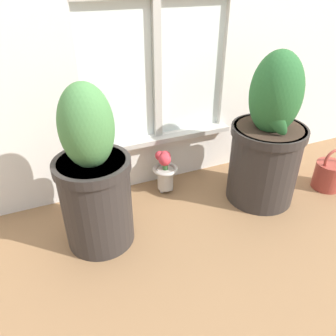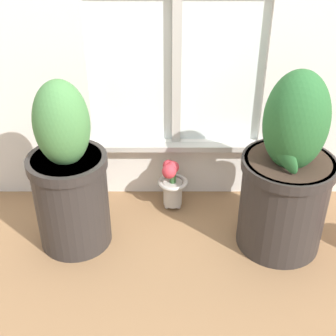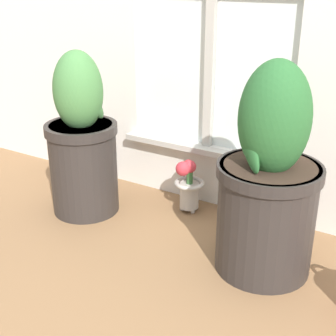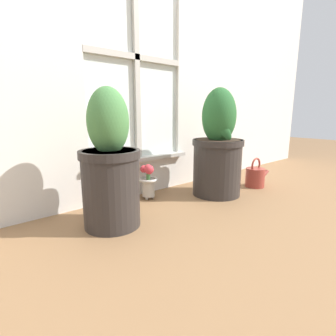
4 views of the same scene
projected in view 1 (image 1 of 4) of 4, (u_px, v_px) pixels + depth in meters
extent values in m
plane|color=olive|center=(209.00, 246.00, 1.35)|extent=(10.00, 10.00, 0.00)
cube|color=silver|center=(158.00, 156.00, 1.73)|extent=(0.70, 0.05, 0.26)
cube|color=#BCB7AD|center=(161.00, 139.00, 1.63)|extent=(0.76, 0.06, 0.02)
cylinder|color=#2D2826|center=(97.00, 202.00, 1.29)|extent=(0.27, 0.27, 0.38)
cylinder|color=#2D2826|center=(92.00, 165.00, 1.20)|extent=(0.29, 0.29, 0.04)
cylinder|color=#38281E|center=(91.00, 162.00, 1.20)|extent=(0.25, 0.25, 0.01)
ellipsoid|color=#477F42|center=(86.00, 127.00, 1.12)|extent=(0.19, 0.19, 0.31)
ellipsoid|color=#477F42|center=(107.00, 137.00, 1.19)|extent=(0.07, 0.15, 0.14)
cylinder|color=#2D2826|center=(264.00, 164.00, 1.55)|extent=(0.32, 0.32, 0.38)
cylinder|color=#2D2826|center=(269.00, 131.00, 1.46)|extent=(0.34, 0.34, 0.04)
cylinder|color=#38281E|center=(270.00, 128.00, 1.45)|extent=(0.29, 0.29, 0.01)
ellipsoid|color=#28602D|center=(276.00, 94.00, 1.37)|extent=(0.22, 0.22, 0.36)
ellipsoid|color=#28602D|center=(273.00, 117.00, 1.34)|extent=(0.15, 0.13, 0.19)
sphere|color=#BCB7AD|center=(163.00, 186.00, 1.70)|extent=(0.02, 0.02, 0.02)
sphere|color=#BCB7AD|center=(162.00, 191.00, 1.66)|extent=(0.02, 0.02, 0.02)
sphere|color=#BCB7AD|center=(171.00, 189.00, 1.68)|extent=(0.02, 0.02, 0.02)
cylinder|color=#BCB7AD|center=(165.00, 178.00, 1.65)|extent=(0.08, 0.08, 0.11)
torus|color=#BCB7AD|center=(165.00, 169.00, 1.62)|extent=(0.13, 0.13, 0.02)
cylinder|color=#386633|center=(165.00, 164.00, 1.60)|extent=(0.03, 0.03, 0.06)
sphere|color=#C6333D|center=(165.00, 156.00, 1.58)|extent=(0.05, 0.05, 0.05)
sphere|color=#C6333D|center=(160.00, 156.00, 1.59)|extent=(0.05, 0.05, 0.05)
sphere|color=#C6333D|center=(165.00, 160.00, 1.55)|extent=(0.06, 0.06, 0.06)
cylinder|color=#99382D|center=(328.00, 175.00, 1.67)|extent=(0.14, 0.14, 0.14)
torus|color=#99382D|center=(333.00, 159.00, 1.62)|extent=(0.11, 0.01, 0.11)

